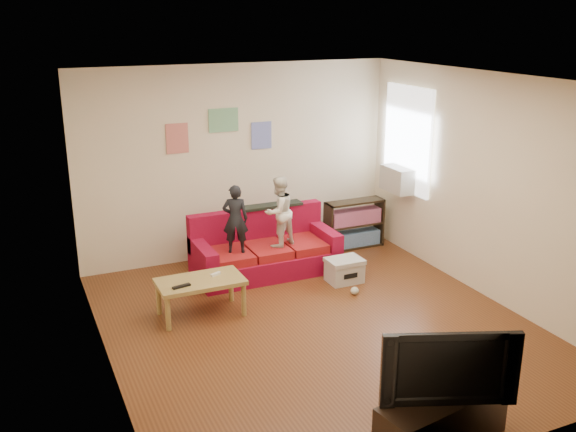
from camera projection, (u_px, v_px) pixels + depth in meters
name	position (u px, v px, depth m)	size (l,w,h in m)	color
room_shell	(319.00, 210.00, 6.76)	(4.52, 5.02, 2.72)	brown
sofa	(264.00, 251.00, 8.60)	(1.90, 0.88, 0.84)	maroon
child_a	(235.00, 219.00, 8.11)	(0.33, 0.21, 0.89)	black
child_b	(279.00, 212.00, 8.33)	(0.45, 0.35, 0.94)	white
coffee_table	(200.00, 285.00, 7.30)	(0.98, 0.54, 0.44)	#A38746
remote	(181.00, 286.00, 7.08)	(0.21, 0.05, 0.02)	black
game_controller	(216.00, 274.00, 7.40)	(0.13, 0.04, 0.03)	silver
bookshelf	(354.00, 227.00, 9.48)	(0.89, 0.27, 0.71)	black
window	(408.00, 140.00, 8.97)	(0.04, 1.08, 1.48)	white
ac_unit	(398.00, 179.00, 9.10)	(0.28, 0.55, 0.35)	#B7B2A3
artwork_left	(177.00, 138.00, 8.47)	(0.30, 0.01, 0.40)	#D87266
artwork_center	(223.00, 120.00, 8.66)	(0.42, 0.01, 0.32)	#72B27F
artwork_right	(261.00, 135.00, 8.95)	(0.30, 0.01, 0.38)	#727FCC
file_box	(344.00, 270.00, 8.28)	(0.45, 0.35, 0.31)	beige
tv_stand	(442.00, 420.00, 5.14)	(1.15, 0.38, 0.43)	black
television	(446.00, 362.00, 4.98)	(1.07, 0.14, 0.62)	black
tissue	(355.00, 291.00, 7.93)	(0.10, 0.10, 0.10)	beige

